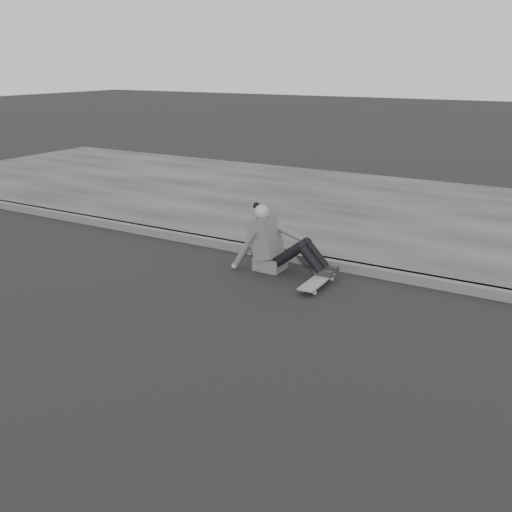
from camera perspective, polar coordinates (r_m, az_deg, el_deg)
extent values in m
plane|color=black|center=(5.06, 9.42, -12.35)|extent=(80.00, 80.00, 0.00)
cube|color=#4D4D4D|center=(7.29, 16.70, -2.38)|extent=(24.00, 0.16, 0.12)
cube|color=#3B3B3B|center=(10.13, 20.82, 3.08)|extent=(24.00, 6.00, 0.12)
cylinder|color=gray|center=(6.81, 4.75, -3.43)|extent=(0.03, 0.05, 0.05)
cylinder|color=gray|center=(6.75, 5.90, -3.66)|extent=(0.03, 0.05, 0.05)
cylinder|color=gray|center=(7.25, 6.51, -2.06)|extent=(0.03, 0.05, 0.05)
cylinder|color=gray|center=(7.20, 7.60, -2.27)|extent=(0.03, 0.05, 0.05)
cube|color=#2E2E31|center=(6.77, 5.33, -3.32)|extent=(0.16, 0.04, 0.03)
cube|color=#2E2E31|center=(7.21, 7.06, -1.96)|extent=(0.16, 0.04, 0.03)
cube|color=slate|center=(6.98, 6.23, -2.43)|extent=(0.20, 0.78, 0.02)
cube|color=#4D4D4F|center=(7.51, 1.43, -0.67)|extent=(0.36, 0.34, 0.18)
cube|color=#4D4D4F|center=(7.44, 0.98, 1.89)|extent=(0.37, 0.40, 0.57)
cube|color=#4D4D4F|center=(7.47, 0.11, 2.92)|extent=(0.14, 0.30, 0.20)
cylinder|color=gray|center=(7.40, 0.65, 3.73)|extent=(0.09, 0.09, 0.08)
sphere|color=gray|center=(7.38, 0.58, 4.41)|extent=(0.20, 0.20, 0.20)
sphere|color=black|center=(7.42, 0.05, 5.05)|extent=(0.09, 0.09, 0.09)
cylinder|color=black|center=(7.24, 3.30, 0.17)|extent=(0.43, 0.13, 0.39)
cylinder|color=black|center=(7.39, 3.92, 0.55)|extent=(0.43, 0.13, 0.39)
cylinder|color=black|center=(7.12, 5.45, -0.26)|extent=(0.35, 0.11, 0.36)
cylinder|color=black|center=(7.27, 6.04, 0.15)|extent=(0.35, 0.11, 0.36)
sphere|color=black|center=(7.13, 4.50, 0.98)|extent=(0.13, 0.13, 0.13)
sphere|color=black|center=(7.28, 5.11, 1.36)|extent=(0.13, 0.13, 0.13)
cube|color=black|center=(7.10, 6.77, -1.70)|extent=(0.24, 0.08, 0.07)
cube|color=black|center=(7.26, 7.33, -1.26)|extent=(0.24, 0.08, 0.07)
cylinder|color=#4D4D4F|center=(7.40, -1.17, 0.67)|extent=(0.38, 0.08, 0.58)
sphere|color=gray|center=(7.55, -2.17, -0.98)|extent=(0.08, 0.08, 0.08)
cylinder|color=#4D4D4F|center=(7.45, 3.19, 2.37)|extent=(0.48, 0.08, 0.21)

